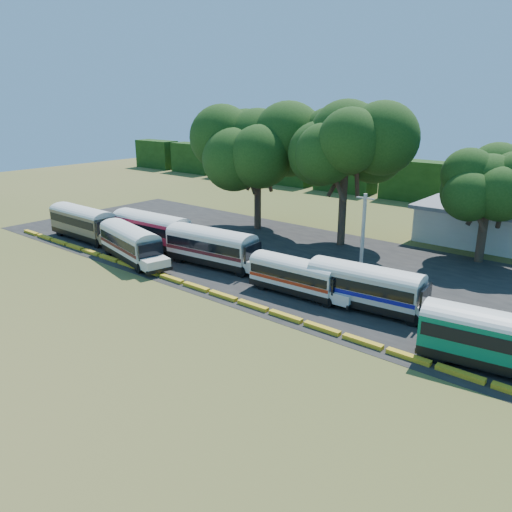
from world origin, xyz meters
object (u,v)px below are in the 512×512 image
Objects in this scene: bus_white_red at (297,274)px; tree_west at (258,144)px; bus_cream_west at (131,241)px; bus_teal at (505,339)px; bus_red at (153,228)px; bus_beige at (84,221)px.

tree_west is at bearing 135.23° from bus_white_red.
bus_teal is at bearing 14.33° from bus_cream_west.
bus_white_red is at bearing 22.85° from bus_cream_west.
tree_west is (-31.31, 16.41, 7.88)m from bus_teal.
tree_west is (3.17, 13.04, 7.76)m from bus_red.
bus_cream_west is 0.76× the size of tree_west.
tree_west is at bearing 54.38° from bus_beige.
bus_red is 34.65m from bus_teal.
bus_cream_west is 17.25m from bus_white_red.
bus_red is 1.06× the size of bus_cream_west.
bus_beige is at bearing -164.83° from bus_red.
bus_white_red is (18.86, -1.19, -0.41)m from bus_red.
bus_beige is at bearing 171.54° from bus_teal.
bus_cream_west is at bearing -7.44° from bus_beige.
bus_beige is 1.03× the size of bus_teal.
bus_teal reaches higher than bus_cream_west.
bus_red is 1.23× the size of bus_white_red.
tree_west is at bearing 144.74° from bus_teal.
bus_white_red is at bearing 164.48° from bus_teal.
bus_cream_west is (10.23, -1.44, -0.15)m from bus_beige.
bus_red is at bearing 166.83° from bus_teal.
bus_white_red is 0.65× the size of tree_west.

